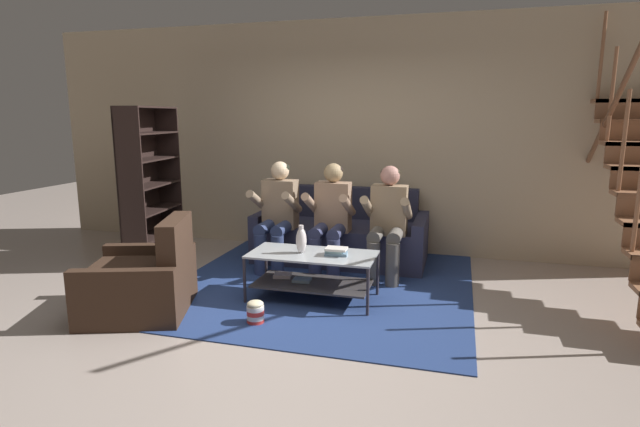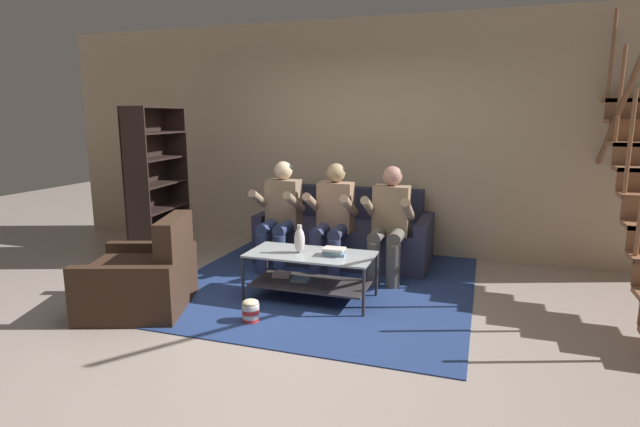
{
  "view_description": "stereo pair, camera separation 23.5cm",
  "coord_description": "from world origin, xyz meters",
  "views": [
    {
      "loc": [
        1.4,
        -3.85,
        1.73
      ],
      "look_at": [
        0.08,
        0.87,
        0.77
      ],
      "focal_mm": 28.0,
      "sensor_mm": 36.0,
      "label": 1
    },
    {
      "loc": [
        1.62,
        -3.78,
        1.73
      ],
      "look_at": [
        0.08,
        0.87,
        0.77
      ],
      "focal_mm": 28.0,
      "sensor_mm": 36.0,
      "label": 2
    }
  ],
  "objects": [
    {
      "name": "popcorn_tub",
      "position": [
        -0.2,
        -0.17,
        0.1
      ],
      "size": [
        0.15,
        0.15,
        0.2
      ],
      "color": "red",
      "rests_on": "ground"
    },
    {
      "name": "couch",
      "position": [
        0.07,
        1.89,
        0.29
      ],
      "size": [
        2.01,
        0.95,
        0.85
      ],
      "color": "#30314B",
      "rests_on": "ground"
    },
    {
      "name": "person_seated_left",
      "position": [
        -0.56,
        1.34,
        0.67
      ],
      "size": [
        0.5,
        0.58,
        1.22
      ],
      "color": "navy",
      "rests_on": "ground"
    },
    {
      "name": "bookshelf",
      "position": [
        -2.18,
        1.27,
        0.78
      ],
      "size": [
        0.42,
        0.99,
        1.83
      ],
      "color": "black",
      "rests_on": "ground"
    },
    {
      "name": "area_rug",
      "position": [
        0.09,
        1.07,
        0.01
      ],
      "size": [
        3.0,
        3.35,
        0.01
      ],
      "color": "navy",
      "rests_on": "ground"
    },
    {
      "name": "book_stack",
      "position": [
        0.33,
        0.5,
        0.49
      ],
      "size": [
        0.22,
        0.15,
        0.07
      ],
      "color": "#769BB9",
      "rests_on": "coffee_table"
    },
    {
      "name": "vase",
      "position": [
        0.0,
        0.49,
        0.58
      ],
      "size": [
        0.1,
        0.1,
        0.27
      ],
      "color": "silver",
      "rests_on": "coffee_table"
    },
    {
      "name": "armchair",
      "position": [
        -1.26,
        -0.2,
        0.27
      ],
      "size": [
        1.1,
        1.15,
        0.85
      ],
      "color": "#39261B",
      "rests_on": "ground"
    },
    {
      "name": "back_partition",
      "position": [
        0.0,
        2.46,
        1.45
      ],
      "size": [
        8.4,
        0.12,
        2.9
      ],
      "primitive_type": "cube",
      "color": "#C6B090",
      "rests_on": "ground"
    },
    {
      "name": "person_seated_middle",
      "position": [
        0.07,
        1.34,
        0.67
      ],
      "size": [
        0.5,
        0.58,
        1.22
      ],
      "color": "#313659",
      "rests_on": "ground"
    },
    {
      "name": "ground",
      "position": [
        0.0,
        0.0,
        0.0
      ],
      "size": [
        16.8,
        16.8,
        0.0
      ],
      "primitive_type": "plane",
      "color": "#AB9B91"
    },
    {
      "name": "person_seated_right",
      "position": [
        0.69,
        1.34,
        0.66
      ],
      "size": [
        0.5,
        0.58,
        1.21
      ],
      "color": "#5C5750",
      "rests_on": "ground"
    },
    {
      "name": "coffee_table",
      "position": [
        0.09,
        0.5,
        0.3
      ],
      "size": [
        1.19,
        0.57,
        0.45
      ],
      "color": "#B0B7BC",
      "rests_on": "ground"
    }
  ]
}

